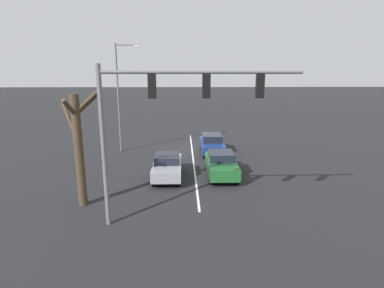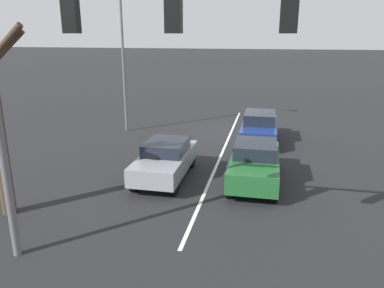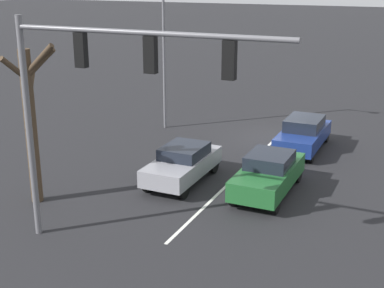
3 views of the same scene
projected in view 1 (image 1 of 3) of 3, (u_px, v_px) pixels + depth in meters
ground_plane at (192, 150)px, 25.87m from camera, size 240.00×240.00×0.00m
lane_stripe_left_divider at (193, 159)px, 22.96m from camera, size 0.12×17.98×0.01m
car_darkgreen_leftlane_front at (221, 164)px, 19.14m from camera, size 1.76×4.36×1.54m
car_gray_midlane_front at (167, 166)px, 18.78m from camera, size 1.73×4.12×1.46m
car_navy_leftlane_second at (212, 143)px, 24.76m from camera, size 1.77×4.43×1.52m
traffic_signal_gantry at (164, 108)px, 12.05m from camera, size 8.15×0.37×6.81m
street_lamp_right_shoulder at (120, 91)px, 24.20m from camera, size 1.98×0.24×8.75m
bare_tree_near at (79, 143)px, 14.34m from camera, size 2.33×2.22×5.76m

